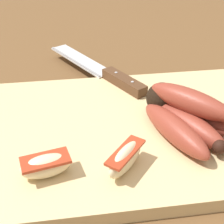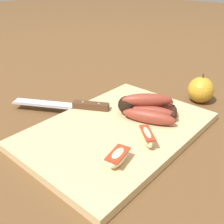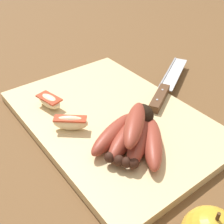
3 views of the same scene
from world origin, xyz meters
TOP-DOWN VIEW (x-y plane):
  - ground_plane at (0.00, 0.00)m, footprint 6.00×6.00m
  - cutting_board at (0.00, -0.02)m, footprint 0.46×0.32m
  - banana_bunch at (0.09, -0.04)m, footprint 0.16×0.17m
  - chefs_knife at (-0.00, 0.14)m, footprint 0.16×0.26m
  - apple_wedge_near at (-0.01, -0.11)m, footprint 0.06×0.07m
  - apple_wedge_middle at (-0.11, -0.11)m, footprint 0.07×0.04m
  - whole_apple at (0.30, -0.09)m, footprint 0.08×0.08m

SIDE VIEW (x-z plane):
  - ground_plane at x=0.00m, z-range 0.00..0.00m
  - cutting_board at x=0.00m, z-range 0.00..0.02m
  - chefs_knife at x=0.00m, z-range 0.02..0.04m
  - apple_wedge_middle at x=-0.11m, z-range 0.02..0.05m
  - apple_wedge_near at x=-0.01m, z-range 0.02..0.05m
  - whole_apple at x=0.30m, z-range -0.01..0.08m
  - banana_bunch at x=0.09m, z-range 0.01..0.07m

